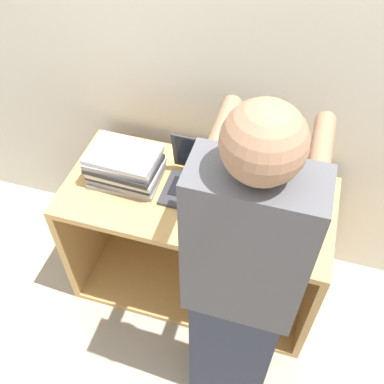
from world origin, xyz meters
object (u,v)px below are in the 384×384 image
(laptop_stack_right, at_px, (275,199))
(person, at_px, (240,292))
(laptop_stack_left, at_px, (125,166))
(laptop_open, at_px, (200,181))

(laptop_stack_right, relative_size, person, 0.20)
(laptop_stack_left, height_order, laptop_stack_right, same)
(laptop_stack_left, bearing_deg, laptop_open, 6.73)
(laptop_stack_left, distance_m, laptop_stack_right, 0.72)
(laptop_open, bearing_deg, laptop_stack_left, -173.27)
(laptop_open, bearing_deg, laptop_stack_right, -6.87)
(laptop_stack_left, xyz_separation_m, person, (0.67, -0.51, 0.02))
(laptop_open, relative_size, laptop_stack_left, 0.95)
(laptop_open, bearing_deg, person, -60.68)
(person, bearing_deg, laptop_stack_left, 142.73)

